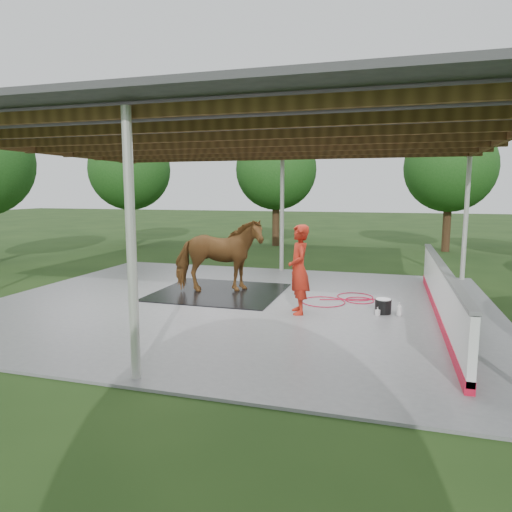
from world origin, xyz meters
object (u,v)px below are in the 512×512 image
(handler, at_px, (299,269))
(dasher_board, at_px, (441,293))
(wash_bucket, at_px, (383,306))
(horse, at_px, (219,256))

(handler, bearing_deg, dasher_board, 79.79)
(handler, xyz_separation_m, wash_bucket, (1.82, 0.51, -0.82))
(horse, height_order, wash_bucket, horse)
(dasher_board, height_order, handler, handler)
(horse, height_order, handler, handler)
(dasher_board, bearing_deg, handler, -169.91)
(wash_bucket, bearing_deg, horse, 167.48)
(horse, relative_size, handler, 1.16)
(wash_bucket, bearing_deg, handler, -164.38)
(handler, distance_m, wash_bucket, 2.06)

